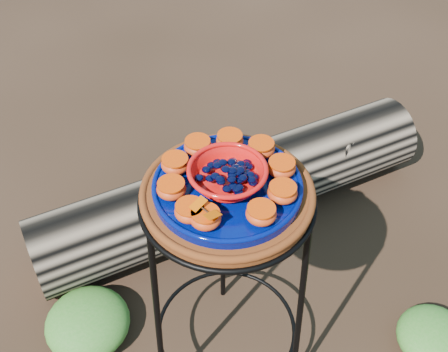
{
  "coord_description": "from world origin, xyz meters",
  "views": [
    {
      "loc": [
        -0.05,
        -0.86,
        1.62
      ],
      "look_at": [
        -0.01,
        0.0,
        0.78
      ],
      "focal_mm": 45.0,
      "sensor_mm": 36.0,
      "label": 1
    }
  ],
  "objects_px": {
    "plant_stand": "(227,289)",
    "cobalt_plate": "(227,187)",
    "driftwood_log": "(234,188)",
    "red_bowl": "(227,176)",
    "terracotta_saucer": "(227,196)"
  },
  "relations": [
    {
      "from": "cobalt_plate",
      "to": "red_bowl",
      "type": "relative_size",
      "value": 2.0
    },
    {
      "from": "plant_stand",
      "to": "red_bowl",
      "type": "height_order",
      "value": "red_bowl"
    },
    {
      "from": "driftwood_log",
      "to": "plant_stand",
      "type": "bearing_deg",
      "value": -95.7
    },
    {
      "from": "plant_stand",
      "to": "red_bowl",
      "type": "bearing_deg",
      "value": 0.0
    },
    {
      "from": "cobalt_plate",
      "to": "plant_stand",
      "type": "bearing_deg",
      "value": 0.0
    },
    {
      "from": "terracotta_saucer",
      "to": "driftwood_log",
      "type": "height_order",
      "value": "terracotta_saucer"
    },
    {
      "from": "plant_stand",
      "to": "terracotta_saucer",
      "type": "bearing_deg",
      "value": 0.0
    },
    {
      "from": "red_bowl",
      "to": "plant_stand",
      "type": "bearing_deg",
      "value": 0.0
    },
    {
      "from": "cobalt_plate",
      "to": "driftwood_log",
      "type": "height_order",
      "value": "cobalt_plate"
    },
    {
      "from": "terracotta_saucer",
      "to": "red_bowl",
      "type": "bearing_deg",
      "value": 0.0
    },
    {
      "from": "terracotta_saucer",
      "to": "driftwood_log",
      "type": "relative_size",
      "value": 0.26
    },
    {
      "from": "red_bowl",
      "to": "driftwood_log",
      "type": "bearing_deg",
      "value": 84.3
    },
    {
      "from": "plant_stand",
      "to": "terracotta_saucer",
      "type": "height_order",
      "value": "terracotta_saucer"
    },
    {
      "from": "terracotta_saucer",
      "to": "driftwood_log",
      "type": "bearing_deg",
      "value": 84.3
    },
    {
      "from": "plant_stand",
      "to": "cobalt_plate",
      "type": "bearing_deg",
      "value": 0.0
    }
  ]
}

